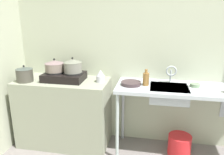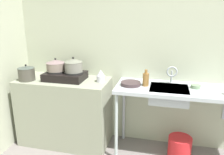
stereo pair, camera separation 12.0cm
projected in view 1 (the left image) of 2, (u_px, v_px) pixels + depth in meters
The scene contains 14 objects.
wall_back at pixel (206, 36), 2.57m from camera, with size 5.43×0.10×2.76m, color #B5BAA1.
counter_concrete at pixel (64, 112), 2.84m from camera, with size 1.13×0.53×0.85m, color gray.
counter_sink at pixel (190, 93), 2.47m from camera, with size 1.64×0.53×0.85m.
stove at pixel (64, 76), 2.70m from camera, with size 0.48×0.33×0.11m.
pot_on_left_burner at pixel (55, 66), 2.68m from camera, with size 0.23×0.23×0.16m.
pot_on_right_burner at pixel (73, 66), 2.64m from camera, with size 0.22×0.22×0.18m.
pot_beside_stove at pixel (25, 74), 2.65m from camera, with size 0.20×0.20×0.20m.
percolator at pixel (101, 76), 2.63m from camera, with size 0.10×0.10×0.15m.
sink_basin at pixel (169, 93), 2.49m from camera, with size 0.42×0.36×0.15m, color #B2BAC4.
faucet at pixel (171, 72), 2.59m from camera, with size 0.12×0.07×0.21m.
frying_pan at pixel (131, 83), 2.54m from camera, with size 0.23×0.23×0.04m, color #3E3033.
small_bowl_on_drainboard at pixel (195, 85), 2.47m from camera, with size 0.11×0.11×0.04m, color gray.
bottle_by_sink at pixel (146, 79), 2.51m from camera, with size 0.07×0.07×0.19m.
bucket_on_floor at pixel (179, 145), 2.66m from camera, with size 0.27×0.27×0.25m, color red.
Camera 1 is at (-0.59, -0.87, 1.65)m, focal length 35.78 mm.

